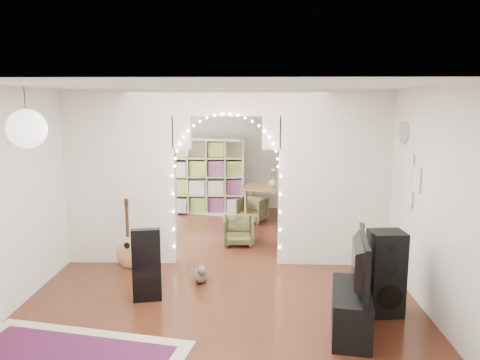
{
  "coord_description": "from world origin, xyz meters",
  "views": [
    {
      "loc": [
        0.39,
        -7.11,
        2.54
      ],
      "look_at": [
        0.2,
        0.3,
        1.27
      ],
      "focal_mm": 35.0,
      "sensor_mm": 36.0,
      "label": 1
    }
  ],
  "objects_px": {
    "acoustic_guitar": "(128,243)",
    "dining_chair_right": "(252,209)",
    "bookcase": "(207,176)",
    "media_console": "(351,311)",
    "floor_speaker": "(386,273)",
    "dining_chair_left": "(239,231)",
    "dining_table": "(273,190)"
  },
  "relations": [
    {
      "from": "bookcase",
      "to": "dining_table",
      "type": "xyz_separation_m",
      "value": [
        1.45,
        -0.72,
        -0.17
      ]
    },
    {
      "from": "bookcase",
      "to": "dining_table",
      "type": "distance_m",
      "value": 1.63
    },
    {
      "from": "media_console",
      "to": "floor_speaker",
      "type": "bearing_deg",
      "value": 53.21
    },
    {
      "from": "floor_speaker",
      "to": "media_console",
      "type": "height_order",
      "value": "floor_speaker"
    },
    {
      "from": "floor_speaker",
      "to": "dining_table",
      "type": "xyz_separation_m",
      "value": [
        -1.15,
        4.28,
        0.17
      ]
    },
    {
      "from": "floor_speaker",
      "to": "dining_chair_left",
      "type": "xyz_separation_m",
      "value": [
        -1.82,
        2.69,
        -0.26
      ]
    },
    {
      "from": "floor_speaker",
      "to": "dining_chair_right",
      "type": "height_order",
      "value": "floor_speaker"
    },
    {
      "from": "floor_speaker",
      "to": "dining_chair_left",
      "type": "distance_m",
      "value": 3.26
    },
    {
      "from": "dining_chair_left",
      "to": "dining_chair_right",
      "type": "height_order",
      "value": "dining_chair_right"
    },
    {
      "from": "acoustic_guitar",
      "to": "dining_chair_left",
      "type": "relative_size",
      "value": 1.69
    },
    {
      "from": "floor_speaker",
      "to": "dining_chair_right",
      "type": "bearing_deg",
      "value": 104.36
    },
    {
      "from": "floor_speaker",
      "to": "bookcase",
      "type": "xyz_separation_m",
      "value": [
        -2.6,
        5.0,
        0.34
      ]
    },
    {
      "from": "dining_table",
      "to": "dining_chair_left",
      "type": "xyz_separation_m",
      "value": [
        -0.67,
        -1.59,
        -0.43
      ]
    },
    {
      "from": "acoustic_guitar",
      "to": "dining_chair_left",
      "type": "height_order",
      "value": "acoustic_guitar"
    },
    {
      "from": "bookcase",
      "to": "acoustic_guitar",
      "type": "bearing_deg",
      "value": -88.75
    },
    {
      "from": "floor_speaker",
      "to": "bookcase",
      "type": "distance_m",
      "value": 5.65
    },
    {
      "from": "dining_table",
      "to": "dining_chair_left",
      "type": "height_order",
      "value": "dining_table"
    },
    {
      "from": "acoustic_guitar",
      "to": "dining_table",
      "type": "distance_m",
      "value": 3.68
    },
    {
      "from": "bookcase",
      "to": "dining_chair_right",
      "type": "relative_size",
      "value": 3.08
    },
    {
      "from": "bookcase",
      "to": "dining_table",
      "type": "bearing_deg",
      "value": -11.75
    },
    {
      "from": "acoustic_guitar",
      "to": "media_console",
      "type": "height_order",
      "value": "acoustic_guitar"
    },
    {
      "from": "media_console",
      "to": "dining_chair_right",
      "type": "distance_m",
      "value": 4.92
    },
    {
      "from": "acoustic_guitar",
      "to": "dining_chair_left",
      "type": "xyz_separation_m",
      "value": [
        1.64,
        1.26,
        -0.15
      ]
    },
    {
      "from": "dining_table",
      "to": "bookcase",
      "type": "bearing_deg",
      "value": 165.29
    },
    {
      "from": "bookcase",
      "to": "dining_chair_right",
      "type": "height_order",
      "value": "bookcase"
    },
    {
      "from": "acoustic_guitar",
      "to": "dining_chair_left",
      "type": "bearing_deg",
      "value": 54.82
    },
    {
      "from": "dining_table",
      "to": "dining_chair_right",
      "type": "distance_m",
      "value": 0.61
    },
    {
      "from": "acoustic_guitar",
      "to": "dining_chair_right",
      "type": "distance_m",
      "value": 3.46
    },
    {
      "from": "acoustic_guitar",
      "to": "bookcase",
      "type": "relative_size",
      "value": 0.54
    },
    {
      "from": "media_console",
      "to": "dining_table",
      "type": "distance_m",
      "value": 4.82
    },
    {
      "from": "media_console",
      "to": "bookcase",
      "type": "distance_m",
      "value": 5.9
    },
    {
      "from": "acoustic_guitar",
      "to": "floor_speaker",
      "type": "relative_size",
      "value": 0.91
    }
  ]
}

